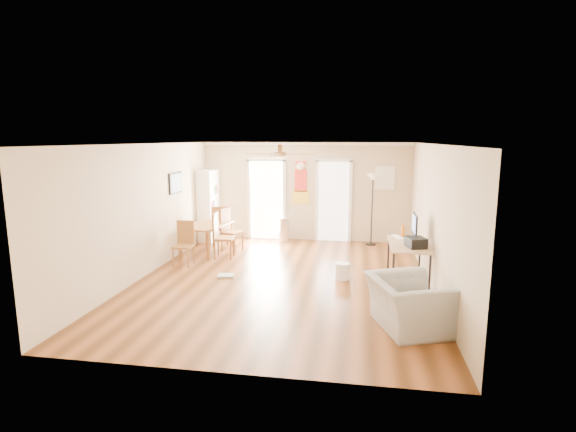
% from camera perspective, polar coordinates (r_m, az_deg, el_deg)
% --- Properties ---
extents(floor, '(7.00, 7.00, 0.00)m').
position_cam_1_polar(floor, '(8.61, -0.64, -8.25)').
color(floor, brown).
rests_on(floor, ground).
extents(ceiling, '(5.50, 7.00, 0.00)m').
position_cam_1_polar(ceiling, '(8.18, -0.68, 9.32)').
color(ceiling, silver).
rests_on(ceiling, floor).
extents(wall_back, '(5.50, 0.04, 2.60)m').
position_cam_1_polar(wall_back, '(11.73, 2.27, 3.16)').
color(wall_back, beige).
rests_on(wall_back, floor).
extents(wall_front, '(5.50, 0.04, 2.60)m').
position_cam_1_polar(wall_front, '(4.97, -7.62, -6.43)').
color(wall_front, beige).
rests_on(wall_front, floor).
extents(wall_left, '(0.04, 7.00, 2.60)m').
position_cam_1_polar(wall_left, '(9.17, -17.85, 0.76)').
color(wall_left, beige).
rests_on(wall_left, floor).
extents(wall_right, '(0.04, 7.00, 2.60)m').
position_cam_1_polar(wall_right, '(8.29, 18.42, -0.22)').
color(wall_right, beige).
rests_on(wall_right, floor).
extents(crown_molding, '(5.50, 7.00, 0.08)m').
position_cam_1_polar(crown_molding, '(8.18, -0.68, 9.04)').
color(crown_molding, white).
rests_on(crown_molding, wall_back).
extents(kitchen_doorway, '(0.90, 0.10, 2.10)m').
position_cam_1_polar(kitchen_doorway, '(11.92, -2.77, 2.05)').
color(kitchen_doorway, white).
rests_on(kitchen_doorway, wall_back).
extents(bathroom_doorway, '(0.80, 0.10, 2.10)m').
position_cam_1_polar(bathroom_doorway, '(11.68, 5.91, 1.85)').
color(bathroom_doorway, white).
rests_on(bathroom_doorway, wall_back).
extents(wall_decal, '(0.46, 0.03, 1.10)m').
position_cam_1_polar(wall_decal, '(11.70, 1.65, 4.37)').
color(wall_decal, red).
rests_on(wall_decal, wall_back).
extents(ac_grille, '(0.50, 0.04, 0.60)m').
position_cam_1_polar(ac_grille, '(11.59, 12.41, 4.84)').
color(ac_grille, white).
rests_on(ac_grille, wall_back).
extents(framed_poster, '(0.04, 0.66, 0.48)m').
position_cam_1_polar(framed_poster, '(10.37, -14.35, 4.17)').
color(framed_poster, black).
rests_on(framed_poster, wall_left).
extents(ceiling_fan, '(1.24, 1.24, 0.20)m').
position_cam_1_polar(ceiling_fan, '(7.89, -1.05, 8.06)').
color(ceiling_fan, '#593819').
rests_on(ceiling_fan, ceiling).
extents(bookshelf, '(0.61, 0.92, 1.88)m').
position_cam_1_polar(bookshelf, '(11.93, -10.21, 1.38)').
color(bookshelf, white).
rests_on(bookshelf, floor).
extents(dining_table, '(1.01, 1.47, 0.68)m').
position_cam_1_polar(dining_table, '(10.73, -10.40, -2.85)').
color(dining_table, '#A37234').
rests_on(dining_table, floor).
extents(dining_chair_right_a, '(0.52, 0.52, 1.02)m').
position_cam_1_polar(dining_chair_right_a, '(10.74, -7.24, -1.82)').
color(dining_chair_right_a, '#AC7737').
rests_on(dining_chair_right_a, floor).
extents(dining_chair_right_b, '(0.46, 0.46, 1.03)m').
position_cam_1_polar(dining_chair_right_b, '(10.12, -8.29, -2.55)').
color(dining_chair_right_b, olive).
rests_on(dining_chair_right_b, floor).
extents(dining_chair_near, '(0.39, 0.39, 0.94)m').
position_cam_1_polar(dining_chair_near, '(9.71, -13.44, -3.53)').
color(dining_chair_near, olive).
rests_on(dining_chair_near, floor).
extents(dining_chair_far, '(0.54, 0.54, 1.02)m').
position_cam_1_polar(dining_chair_far, '(11.33, -8.80, -1.25)').
color(dining_chair_far, '#A06D33').
rests_on(dining_chair_far, floor).
extents(trash_can, '(0.37, 0.37, 0.64)m').
position_cam_1_polar(trash_can, '(11.66, -0.48, -1.76)').
color(trash_can, silver).
rests_on(trash_can, floor).
extents(torchiere_lamp, '(0.40, 0.40, 1.83)m').
position_cam_1_polar(torchiere_lamp, '(11.38, 10.82, 0.82)').
color(torchiere_lamp, black).
rests_on(torchiere_lamp, floor).
extents(computer_desk, '(0.70, 1.40, 0.75)m').
position_cam_1_polar(computer_desk, '(8.68, 15.20, -5.87)').
color(computer_desk, tan).
rests_on(computer_desk, floor).
extents(imac, '(0.16, 0.58, 0.54)m').
position_cam_1_polar(imac, '(8.70, 16.07, -1.52)').
color(imac, black).
rests_on(imac, computer_desk).
extents(keyboard, '(0.23, 0.40, 0.01)m').
position_cam_1_polar(keyboard, '(9.07, 14.04, -2.65)').
color(keyboard, white).
rests_on(keyboard, computer_desk).
extents(printer, '(0.40, 0.43, 0.18)m').
position_cam_1_polar(printer, '(8.31, 16.23, -3.30)').
color(printer, black).
rests_on(printer, computer_desk).
extents(orange_bottle, '(0.08, 0.08, 0.24)m').
position_cam_1_polar(orange_bottle, '(9.13, 14.66, -1.88)').
color(orange_bottle, orange).
rests_on(orange_bottle, computer_desk).
extents(wastebasket_a, '(0.30, 0.30, 0.32)m').
position_cam_1_polar(wastebasket_a, '(8.66, 7.07, -7.11)').
color(wastebasket_a, white).
rests_on(wastebasket_a, floor).
extents(wastebasket_b, '(0.30, 0.30, 0.29)m').
position_cam_1_polar(wastebasket_b, '(8.47, 13.78, -7.83)').
color(wastebasket_b, white).
rests_on(wastebasket_b, floor).
extents(floor_cloth, '(0.35, 0.29, 0.04)m').
position_cam_1_polar(floor_cloth, '(8.86, -8.04, -7.67)').
color(floor_cloth, '#A1A19B').
rests_on(floor_cloth, floor).
extents(armchair, '(1.31, 1.40, 0.74)m').
position_cam_1_polar(armchair, '(6.64, 15.35, -10.93)').
color(armchair, '#9E9E99').
rests_on(armchair, floor).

